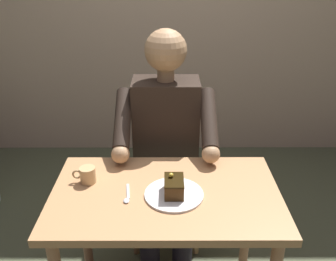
% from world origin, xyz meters
% --- Properties ---
extents(dining_table, '(1.00, 0.61, 0.71)m').
position_xyz_m(dining_table, '(0.00, 0.00, 0.61)').
color(dining_table, tan).
rests_on(dining_table, ground).
extents(chair, '(0.42, 0.42, 0.92)m').
position_xyz_m(chair, '(0.00, -0.62, 0.51)').
color(chair, tan).
rests_on(chair, ground).
extents(seated_person, '(0.53, 0.58, 1.31)m').
position_xyz_m(seated_person, '(0.00, -0.46, 0.69)').
color(seated_person, '#2E221B').
rests_on(seated_person, ground).
extents(dessert_plate, '(0.25, 0.25, 0.01)m').
position_xyz_m(dessert_plate, '(-0.04, 0.03, 0.71)').
color(dessert_plate, white).
rests_on(dessert_plate, dining_table).
extents(cake_slice, '(0.08, 0.12, 0.09)m').
position_xyz_m(cake_slice, '(-0.04, 0.03, 0.75)').
color(cake_slice, '#4B2F13').
rests_on(cake_slice, dessert_plate).
extents(coffee_cup, '(0.11, 0.07, 0.08)m').
position_xyz_m(coffee_cup, '(0.35, -0.08, 0.74)').
color(coffee_cup, tan).
rests_on(coffee_cup, dining_table).
extents(dessert_spoon, '(0.03, 0.14, 0.01)m').
position_xyz_m(dessert_spoon, '(0.16, 0.04, 0.71)').
color(dessert_spoon, silver).
rests_on(dessert_spoon, dining_table).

